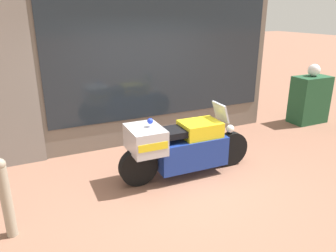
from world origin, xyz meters
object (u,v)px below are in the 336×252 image
paramedic_motorcycle (181,146)px  utility_cabinet (310,100)px  street_bollard (6,197)px  white_helmet (314,70)px

paramedic_motorcycle → utility_cabinet: (4.06, 1.12, 0.03)m
street_bollard → utility_cabinet: bearing=13.7°
white_helmet → utility_cabinet: bearing=-142.3°
white_helmet → street_bollard: bearing=-166.2°
white_helmet → paramedic_motorcycle: bearing=-164.3°
paramedic_motorcycle → street_bollard: 2.60m
utility_cabinet → white_helmet: bearing=37.7°
utility_cabinet → white_helmet: (0.03, 0.03, 0.70)m
white_helmet → street_bollard: (-6.65, -1.64, -0.74)m
paramedic_motorcycle → street_bollard: paramedic_motorcycle is taller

